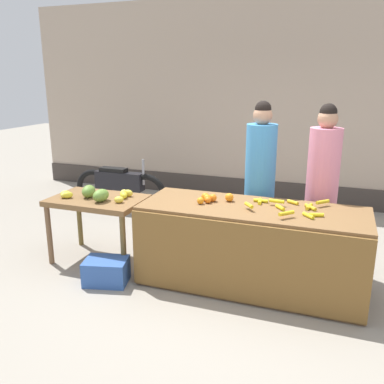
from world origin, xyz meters
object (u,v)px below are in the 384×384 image
object	(u,v)px
vendor_woman_blue_shirt	(260,183)
parked_motorcycle	(120,187)
produce_crate	(106,271)
produce_sack	(188,223)
vendor_woman_pink_shirt	(322,188)

from	to	relation	value
vendor_woman_blue_shirt	parked_motorcycle	size ratio (longest dim) A/B	1.15
produce_crate	produce_sack	world-z (taller)	produce_sack
parked_motorcycle	produce_sack	xyz separation A→B (m)	(1.47, -0.82, -0.14)
produce_crate	produce_sack	size ratio (longest dim) A/B	0.85
vendor_woman_pink_shirt	produce_crate	distance (m)	2.47
parked_motorcycle	produce_sack	world-z (taller)	parked_motorcycle
parked_motorcycle	vendor_woman_blue_shirt	bearing A→B (deg)	-23.05
parked_motorcycle	produce_sack	distance (m)	1.69
vendor_woman_pink_shirt	produce_crate	xyz separation A→B (m)	(-2.03, -1.15, -0.79)
vendor_woman_blue_shirt	vendor_woman_pink_shirt	bearing A→B (deg)	1.34
produce_sack	parked_motorcycle	bearing A→B (deg)	150.67
vendor_woman_blue_shirt	produce_sack	xyz separation A→B (m)	(-0.95, 0.20, -0.67)
produce_crate	vendor_woman_blue_shirt	bearing A→B (deg)	39.97
parked_motorcycle	produce_sack	bearing A→B (deg)	-29.33
parked_motorcycle	produce_crate	bearing A→B (deg)	-63.94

